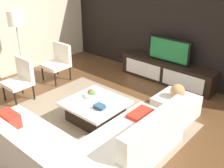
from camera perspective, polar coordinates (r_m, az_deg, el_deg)
ground_plane at (r=4.88m, az=-3.44°, el=-8.49°), size 14.00×14.00×0.00m
feature_wall_back at (r=6.38m, az=13.87°, el=12.88°), size 6.40×0.12×2.80m
side_wall_left at (r=6.92m, az=-22.32°, el=12.70°), size 0.12×5.20×2.80m
area_rug at (r=4.94m, az=-4.28°, el=-8.00°), size 3.15×2.49×0.01m
media_console at (r=6.47m, az=11.52°, el=2.54°), size 2.30×0.48×0.50m
television at (r=6.28m, az=11.95°, el=7.03°), size 1.06×0.06×0.57m
sectional_couch at (r=3.94m, az=-7.35°, el=-13.30°), size 2.37×2.32×0.79m
coffee_table at (r=4.89m, az=-3.52°, el=-5.61°), size 1.00×0.95×0.38m
accent_chair_near at (r=5.79m, az=-18.78°, el=1.41°), size 0.52×0.50×0.87m
floor_lamp at (r=6.26m, az=-19.73°, el=12.21°), size 0.34×0.34×1.69m
ottoman at (r=5.12m, az=13.33°, el=-4.76°), size 0.70×0.70×0.40m
fruit_bowl at (r=4.95m, az=-4.29°, el=-2.16°), size 0.28×0.28×0.14m
accent_chair_far at (r=6.52m, az=-11.26°, el=5.03°), size 0.57×0.53×0.87m
decorative_ball at (r=4.97m, az=13.71°, el=-1.47°), size 0.26×0.26×0.26m
book_stack at (r=4.57m, az=-2.70°, el=-4.77°), size 0.21×0.15×0.08m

